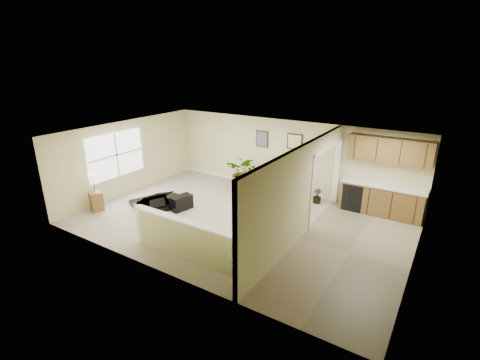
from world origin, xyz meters
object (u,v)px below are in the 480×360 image
Objects in this scene: piano at (153,190)px; loveseat at (281,184)px; lamp_stand at (96,195)px; palm_plant at (244,173)px; small_plant at (317,197)px; accent_table at (257,177)px; piano_bench at (181,203)px.

piano is 0.88× the size of loveseat.
lamp_stand is (-4.23, -4.19, 0.11)m from loveseat.
palm_plant reaches higher than small_plant.
piano is 1.71m from lamp_stand.
piano reaches higher than loveseat.
accent_table is (-1.01, 0.13, 0.05)m from loveseat.
lamp_stand is (-3.22, -4.32, 0.07)m from accent_table.
small_plant is at bearing 37.09° from lamp_stand.
palm_plant is at bearing 52.95° from lamp_stand.
palm_plant is 2.76× the size of small_plant.
loveseat reaches higher than accent_table.
lamp_stand reaches higher than loveseat.
palm_plant is 2.64m from small_plant.
piano is at bearing -155.26° from loveseat.
accent_table is at bearing 70.02° from piano_bench.
lamp_stand is at bearing -154.83° from loveseat.
piano reaches higher than small_plant.
small_plant is at bearing 39.21° from piano_bench.
palm_plant reaches higher than lamp_stand.
lamp_stand reaches higher than accent_table.
accent_table is 0.51× the size of palm_plant.
piano reaches higher than piano_bench.
palm_plant is 1.13× the size of lamp_stand.
piano is 4.25m from loveseat.
piano_bench is 4.34m from small_plant.
piano is 1.56× the size of lamp_stand.
loveseat is 3.09× the size of accent_table.
palm_plant is at bearing -122.96° from accent_table.
loveseat is 5.96m from lamp_stand.
loveseat is at bearing 13.02° from palm_plant.
loveseat reaches higher than small_plant.
piano_bench is 1.02× the size of accent_table.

